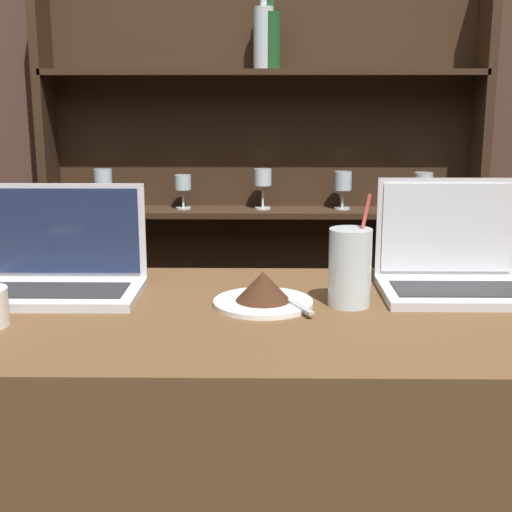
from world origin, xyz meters
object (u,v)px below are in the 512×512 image
(laptop_near, at_px, (59,270))
(cake_plate, at_px, (263,292))
(laptop_far, at_px, (453,267))
(water_glass, at_px, (350,267))

(laptop_near, distance_m, cake_plate, 0.43)
(laptop_far, bearing_deg, water_glass, -156.42)
(laptop_far, height_order, water_glass, laptop_far)
(laptop_near, bearing_deg, laptop_far, 1.50)
(laptop_near, distance_m, laptop_far, 0.82)
(laptop_far, height_order, cake_plate, laptop_far)
(laptop_near, bearing_deg, cake_plate, -10.75)
(laptop_far, bearing_deg, laptop_near, -178.50)
(laptop_near, height_order, water_glass, same)
(water_glass, bearing_deg, laptop_near, 172.53)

